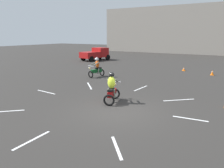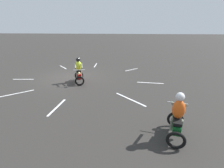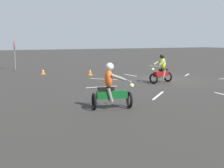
{
  "view_description": "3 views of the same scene",
  "coord_description": "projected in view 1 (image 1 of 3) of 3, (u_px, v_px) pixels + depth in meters",
  "views": [
    {
      "loc": [
        4.67,
        -8.53,
        3.54
      ],
      "look_at": [
        -1.01,
        1.12,
        1.0
      ],
      "focal_mm": 35.0,
      "sensor_mm": 36.0,
      "label": 1
    },
    {
      "loc": [
        -4.08,
        11.9,
        3.67
      ],
      "look_at": [
        -3.4,
        3.88,
        0.9
      ],
      "focal_mm": 28.0,
      "sensor_mm": 36.0,
      "label": 2
    },
    {
      "loc": [
        -15.59,
        11.51,
        2.47
      ],
      "look_at": [
        -5.8,
        6.63,
        0.9
      ],
      "focal_mm": 50.0,
      "sensor_mm": 36.0,
      "label": 3
    }
  ],
  "objects": [
    {
      "name": "motorcycle_rider_foreground",
      "position": [
        112.0,
        89.0,
        11.51
      ],
      "size": [
        1.0,
        1.56,
        1.66
      ],
      "rotation": [
        0.0,
        0.0,
        0.29
      ],
      "color": "black",
      "rests_on": "ground"
    },
    {
      "name": "motorcycle_rider_background",
      "position": [
        97.0,
        68.0,
        18.57
      ],
      "size": [
        0.94,
        1.56,
        1.66
      ],
      "rotation": [
        0.0,
        0.0,
        2.91
      ],
      "color": "black",
      "rests_on": "ground"
    },
    {
      "name": "lane_stripe_nw",
      "position": [
        89.0,
        86.0,
        15.43
      ],
      "size": [
        1.55,
        1.63,
        0.01
      ],
      "primitive_type": "cube",
      "rotation": [
        0.0,
        0.0,
        3.9
      ],
      "color": "silver",
      "rests_on": "ground"
    },
    {
      "name": "lane_stripe_s",
      "position": [
        32.0,
        140.0,
        7.49
      ],
      "size": [
        0.14,
        1.58,
        0.01
      ],
      "primitive_type": "cube",
      "rotation": [
        0.0,
        0.0,
        6.31
      ],
      "color": "silver",
      "rests_on": "ground"
    },
    {
      "name": "lane_stripe_ne",
      "position": [
        179.0,
        100.0,
        12.09
      ],
      "size": [
        1.45,
        1.31,
        0.01
      ],
      "primitive_type": "cube",
      "rotation": [
        0.0,
        0.0,
        2.3
      ],
      "color": "silver",
      "rests_on": "ground"
    },
    {
      "name": "lane_stripe_se",
      "position": [
        117.0,
        147.0,
        7.01
      ],
      "size": [
        1.06,
        1.22,
        0.01
      ],
      "primitive_type": "cube",
      "rotation": [
        0.0,
        0.0,
        6.99
      ],
      "color": "silver",
      "rests_on": "ground"
    },
    {
      "name": "building_backdrop",
      "position": [
        183.0,
        30.0,
        44.06
      ],
      "size": [
        31.11,
        8.64,
        8.89
      ],
      "primitive_type": "cube",
      "color": "gray",
      "rests_on": "ground"
    },
    {
      "name": "traffic_cone_near_right",
      "position": [
        184.0,
        69.0,
        21.85
      ],
      "size": [
        0.32,
        0.32,
        0.37
      ],
      "color": "orange",
      "rests_on": "ground"
    },
    {
      "name": "traffic_cone_mid_left",
      "position": [
        212.0,
        73.0,
        19.45
      ],
      "size": [
        0.32,
        0.32,
        0.45
      ],
      "color": "orange",
      "rests_on": "ground"
    },
    {
      "name": "pickup_truck",
      "position": [
        96.0,
        54.0,
        30.61
      ],
      "size": [
        2.84,
        4.47,
        1.73
      ],
      "rotation": [
        0.0,
        0.0,
        -0.24
      ],
      "color": "black",
      "rests_on": "ground"
    },
    {
      "name": "lane_stripe_sw",
      "position": [
        8.0,
        111.0,
        10.32
      ],
      "size": [
        1.11,
        1.04,
        0.01
      ],
      "primitive_type": "cube",
      "rotation": [
        0.0,
        0.0,
        5.46
      ],
      "color": "silver",
      "rests_on": "ground"
    },
    {
      "name": "lane_stripe_e",
      "position": [
        190.0,
        119.0,
        9.38
      ],
      "size": [
        1.47,
        0.22,
        0.01
      ],
      "primitive_type": "cube",
      "rotation": [
        0.0,
        0.0,
        1.66
      ],
      "color": "silver",
      "rests_on": "ground"
    },
    {
      "name": "lane_stripe_w",
      "position": [
        46.0,
        92.0,
        13.77
      ],
      "size": [
        1.71,
        0.26,
        0.01
      ],
      "primitive_type": "cube",
      "rotation": [
        0.0,
        0.0,
        4.62
      ],
      "color": "silver",
      "rests_on": "ground"
    },
    {
      "name": "ground_plane",
      "position": [
        118.0,
        112.0,
        10.26
      ],
      "size": [
        120.0,
        120.0,
        0.0
      ],
      "primitive_type": "plane",
      "color": "#2D2B28"
    },
    {
      "name": "lane_stripe_n",
      "position": [
        141.0,
        88.0,
        14.74
      ],
      "size": [
        0.25,
        1.76,
        0.01
      ],
      "primitive_type": "cube",
      "rotation": [
        0.0,
        0.0,
        3.05
      ],
      "color": "silver",
      "rests_on": "ground"
    }
  ]
}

